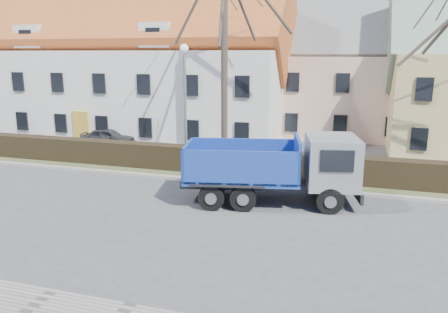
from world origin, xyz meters
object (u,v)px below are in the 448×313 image
(cart_frame, at_px, (184,175))
(streetlight, at_px, (185,106))
(dump_truck, at_px, (265,168))
(parked_car_a, at_px, (108,137))

(cart_frame, bearing_deg, streetlight, 109.61)
(dump_truck, height_order, parked_car_a, dump_truck)
(dump_truck, relative_size, streetlight, 1.11)
(parked_car_a, bearing_deg, cart_frame, -138.94)
(dump_truck, xyz_separation_m, parked_car_a, (-12.18, 7.96, -0.85))
(streetlight, bearing_deg, parked_car_a, 153.73)
(dump_truck, xyz_separation_m, streetlight, (-5.26, 4.54, 1.83))
(streetlight, relative_size, cart_frame, 8.77)
(streetlight, distance_m, cart_frame, 4.22)
(streetlight, bearing_deg, dump_truck, -40.80)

